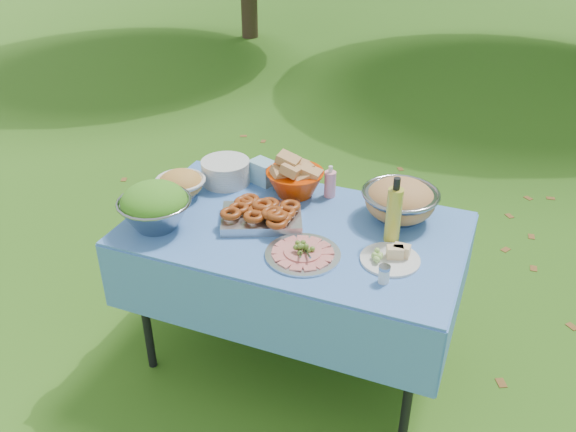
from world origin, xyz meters
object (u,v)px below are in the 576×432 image
Objects in this scene: picnic_table at (294,296)px; salad_bowl at (155,206)px; bread_bowl at (295,177)px; pasta_bowl_steel at (400,200)px; plate_stack at (226,172)px; charcuterie_platter at (303,248)px; oil_bottle at (394,210)px.

picnic_table is 0.77m from salad_bowl.
salad_bowl reaches higher than bread_bowl.
salad_bowl is 0.93× the size of pasta_bowl_steel.
plate_stack is 0.36m from bread_bowl.
plate_stack is at bearing 141.66° from charcuterie_platter.
picnic_table is at bearing -172.30° from oil_bottle.
plate_stack is (0.09, 0.49, -0.04)m from salad_bowl.
plate_stack is 0.87m from pasta_bowl_steel.
salad_bowl is 0.50m from plate_stack.
plate_stack is 0.81× the size of oil_bottle.
pasta_bowl_steel is at bearing -1.14° from plate_stack.
charcuterie_platter is at bearing -38.34° from plate_stack.
bread_bowl is 0.89× the size of charcuterie_platter.
plate_stack is 0.92m from oil_bottle.
salad_bowl is 0.68m from bread_bowl.
oil_bottle is (0.89, -0.21, 0.09)m from plate_stack.
picnic_table is 5.30× the size of bread_bowl.
pasta_bowl_steel is 0.20m from oil_bottle.
pasta_bowl_steel reaches higher than charcuterie_platter.
oil_bottle is (0.01, -0.19, 0.06)m from pasta_bowl_steel.
salad_bowl reaches higher than pasta_bowl_steel.
salad_bowl is 1.32× the size of plate_stack.
picnic_table is 0.67m from oil_bottle.
oil_bottle is at bearing 15.78° from salad_bowl.
picnic_table is 4.96× the size of oil_bottle.
pasta_bowl_steel is at bearing -3.44° from bread_bowl.
charcuterie_platter is at bearing -65.13° from bread_bowl.
charcuterie_platter is at bearing -59.97° from picnic_table.
picnic_table is at bearing -29.66° from plate_stack.
bread_bowl is (0.45, 0.50, -0.01)m from salad_bowl.
plate_stack is 0.87× the size of bread_bowl.
pasta_bowl_steel is at bearing 56.54° from charcuterie_platter.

